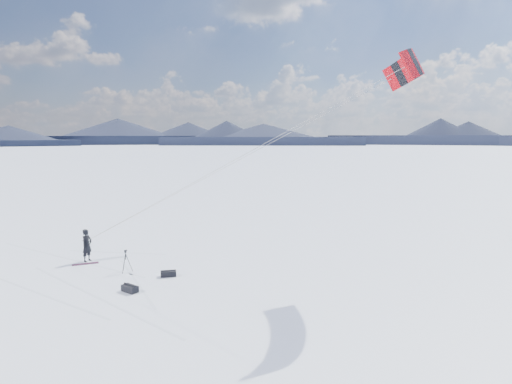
% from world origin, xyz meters
% --- Properties ---
extents(ground, '(1800.00, 1800.00, 0.00)m').
position_xyz_m(ground, '(0.00, 0.00, 0.00)').
color(ground, white).
extents(horizon_hills, '(704.00, 704.42, 8.85)m').
position_xyz_m(horizon_hills, '(-0.00, -0.00, 3.64)').
color(horizon_hills, black).
rests_on(horizon_hills, ground).
extents(snow_tracks, '(13.93, 10.25, 0.01)m').
position_xyz_m(snow_tracks, '(-1.44, -0.32, 0.00)').
color(snow_tracks, silver).
rests_on(snow_tracks, ground).
extents(snowkiter, '(0.52, 0.71, 1.81)m').
position_xyz_m(snowkiter, '(-1.88, 1.71, 0.00)').
color(snowkiter, black).
rests_on(snowkiter, ground).
extents(snowboard, '(1.25, 0.99, 0.04)m').
position_xyz_m(snowboard, '(-1.68, 1.20, 0.02)').
color(snowboard, '#601A3E').
rests_on(snowboard, ground).
extents(tripod, '(0.60, 0.55, 1.16)m').
position_xyz_m(tripod, '(1.18, 0.46, 0.75)').
color(tripod, black).
rests_on(tripod, ground).
extents(gear_bag_a, '(0.84, 0.64, 0.34)m').
position_xyz_m(gear_bag_a, '(3.59, 0.27, 0.15)').
color(gear_bag_a, black).
rests_on(gear_bag_a, ground).
extents(gear_bag_b, '(0.87, 0.66, 0.36)m').
position_xyz_m(gear_bag_b, '(2.78, -2.05, 0.16)').
color(gear_bag_b, black).
rests_on(gear_bag_b, ground).
extents(power_kite, '(17.55, 5.03, 9.67)m').
position_xyz_m(power_kite, '(14.56, 2.80, 9.97)').
color(power_kite, '#AF050E').
rests_on(power_kite, ground).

